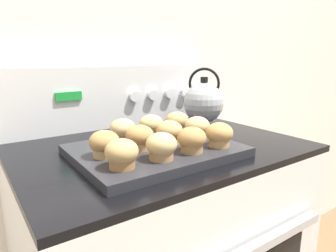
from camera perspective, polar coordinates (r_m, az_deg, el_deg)
wall_back at (r=1.13m, az=-11.57°, el=14.61°), size 8.00×0.05×2.40m
control_panel at (r=1.09m, az=-9.95°, el=5.58°), size 0.77×0.07×0.21m
muffin_pan at (r=0.77m, az=-2.43°, el=-4.64°), size 0.40×0.31×0.02m
muffin_r0_c0 at (r=0.62m, az=-8.80°, el=-5.23°), size 0.07×0.07×0.06m
muffin_r0_c1 at (r=0.67m, az=-1.27°, el=-3.89°), size 0.07×0.07×0.06m
muffin_r0_c2 at (r=0.72m, az=4.55°, el=-2.64°), size 0.07×0.07×0.06m
muffin_r0_c3 at (r=0.77m, az=9.73°, el=-1.64°), size 0.07×0.07×0.06m
muffin_r1_c0 at (r=0.70m, az=-12.02°, el=-3.33°), size 0.07×0.07×0.06m
muffin_r1_c1 at (r=0.74m, az=-5.41°, el=-2.17°), size 0.07×0.07×0.06m
muffin_r1_c2 at (r=0.79m, az=0.28°, el=-1.16°), size 0.07×0.07×0.06m
muffin_r1_c3 at (r=0.84m, az=5.61°, el=-0.29°), size 0.07×0.07×0.06m
muffin_r2_c1 at (r=0.82m, az=-8.62°, el=-0.77°), size 0.07×0.07×0.06m
muffin_r2_c2 at (r=0.86m, az=-3.17°, el=0.10°), size 0.07×0.07×0.06m
muffin_r2_c3 at (r=0.91m, az=1.74°, el=0.80°), size 0.07×0.07×0.06m
tea_kettle at (r=1.13m, az=6.73°, el=4.58°), size 0.16×0.16×0.21m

